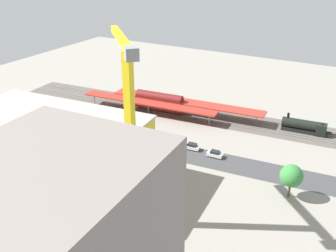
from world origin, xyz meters
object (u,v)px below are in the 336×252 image
at_px(parked_car_4, 122,130).
at_px(parked_car_6, 79,120).
at_px(parked_car_1, 192,147).
at_px(box_truck_1, 117,149).
at_px(construction_building, 50,152).
at_px(box_truck_0, 96,146).
at_px(locomotive, 306,127).
at_px(platform_canopy_near, 148,103).
at_px(street_tree_2, 25,109).
at_px(street_tree_3, 31,105).
at_px(parked_car_2, 164,141).
at_px(traffic_light, 54,117).
at_px(street_tree_1, 121,131).
at_px(street_tree_5, 122,133).
at_px(street_tree_4, 291,176).
at_px(freight_coach_far, 159,101).
at_px(parked_car_3, 145,135).
at_px(platform_canopy_far, 186,102).
at_px(tower_crane, 129,126).
at_px(parked_car_0, 215,154).

height_order(parked_car_4, parked_car_6, parked_car_6).
distance_m(parked_car_1, parked_car_4, 22.42).
relative_size(parked_car_6, box_truck_1, 0.49).
relative_size(construction_building, box_truck_0, 3.96).
bearing_deg(locomotive, platform_canopy_near, 12.52).
bearing_deg(box_truck_0, construction_building, 90.81).
bearing_deg(street_tree_2, street_tree_3, -128.16).
xyz_separation_m(parked_car_2, traffic_light, (32.12, 8.33, 3.61)).
relative_size(box_truck_1, street_tree_1, 1.18).
bearing_deg(street_tree_5, platform_canopy_near, -74.75).
bearing_deg(street_tree_4, parked_car_2, -14.01).
relative_size(freight_coach_far, street_tree_4, 2.18).
distance_m(freight_coach_far, street_tree_3, 39.98).
distance_m(platform_canopy_near, box_truck_1, 28.44).
bearing_deg(street_tree_5, parked_car_3, -101.70).
height_order(parked_car_6, street_tree_5, street_tree_5).
height_order(parked_car_6, street_tree_4, street_tree_4).
bearing_deg(freight_coach_far, platform_canopy_far, -165.97).
bearing_deg(parked_car_4, platform_canopy_far, -113.28).
bearing_deg(freight_coach_far, traffic_light, 56.21).
bearing_deg(platform_canopy_far, street_tree_2, 39.45).
relative_size(parked_car_6, street_tree_5, 0.69).
bearing_deg(parked_car_3, traffic_light, 18.83).
xyz_separation_m(parked_car_1, street_tree_2, (51.00, 9.72, 4.31)).
height_order(parked_car_4, tower_crane, tower_crane).
height_order(street_tree_1, street_tree_2, street_tree_1).
height_order(platform_canopy_far, parked_car_1, platform_canopy_far).
distance_m(parked_car_2, box_truck_1, 13.99).
bearing_deg(street_tree_1, parked_car_3, -101.82).
xyz_separation_m(parked_car_2, street_tree_4, (-36.21, 9.03, 4.53)).
bearing_deg(street_tree_1, parked_car_6, -20.16).
height_order(construction_building, street_tree_2, construction_building).
height_order(parked_car_3, construction_building, construction_building).
bearing_deg(parked_car_4, street_tree_4, 170.04).
xyz_separation_m(parked_car_4, street_tree_5, (-5.74, 7.86, 3.92)).
xyz_separation_m(freight_coach_far, box_truck_1, (-5.82, 31.83, -1.59)).
relative_size(street_tree_4, street_tree_5, 1.10).
bearing_deg(parked_car_3, parked_car_6, 1.77).
bearing_deg(street_tree_4, street_tree_2, 0.19).
relative_size(parked_car_0, street_tree_1, 0.49).
bearing_deg(freight_coach_far, locomotive, -172.46).
bearing_deg(tower_crane, parked_car_1, -84.82).
xyz_separation_m(tower_crane, traffic_light, (43.40, -23.69, -16.08)).
bearing_deg(platform_canopy_near, freight_coach_far, -109.51).
relative_size(parked_car_3, street_tree_1, 0.54).
bearing_deg(street_tree_5, parked_car_2, -135.91).
xyz_separation_m(parked_car_1, construction_building, (21.10, 29.43, 6.80)).
xyz_separation_m(platform_canopy_far, parked_car_2, (-4.45, 22.16, -3.09)).
distance_m(parked_car_0, street_tree_2, 58.77).
bearing_deg(construction_building, street_tree_5, -106.47).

